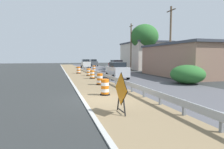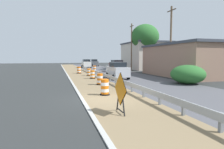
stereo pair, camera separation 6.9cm
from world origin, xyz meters
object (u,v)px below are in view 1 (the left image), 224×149
(traffic_barrel_close, at_px, (100,80))
(car_mid_far_lane, at_px, (117,66))
(traffic_barrel_far, at_px, (89,72))
(car_trailing_near_lane, at_px, (94,63))
(traffic_barrel_farthest, at_px, (94,69))
(car_lead_far_lane, at_px, (117,70))
(utility_pole_mid, at_px, (131,46))
(utility_pole_near, at_px, (170,41))
(traffic_barrel_nearest, at_px, (105,88))
(traffic_barrel_farther, at_px, (78,70))
(warning_sign_diamond, at_px, (121,91))
(traffic_barrel_mid, at_px, (92,75))
(car_lead_near_lane, at_px, (86,63))

(traffic_barrel_close, height_order, car_mid_far_lane, car_mid_far_lane)
(traffic_barrel_far, xyz_separation_m, car_trailing_near_lane, (6.30, 29.38, 0.53))
(traffic_barrel_farthest, distance_m, car_lead_far_lane, 11.70)
(traffic_barrel_farthest, bearing_deg, utility_pole_mid, 12.77)
(traffic_barrel_far, relative_size, car_mid_far_lane, 0.21)
(utility_pole_near, bearing_deg, traffic_barrel_nearest, -140.53)
(traffic_barrel_farther, bearing_deg, traffic_barrel_nearest, -90.82)
(traffic_barrel_close, relative_size, utility_pole_mid, 0.12)
(car_lead_far_lane, bearing_deg, warning_sign_diamond, 162.85)
(utility_pole_near, bearing_deg, traffic_barrel_farther, 137.23)
(car_trailing_near_lane, height_order, utility_pole_mid, utility_pole_mid)
(traffic_barrel_close, distance_m, traffic_barrel_farther, 13.37)
(traffic_barrel_farther, xyz_separation_m, traffic_barrel_farthest, (3.08, 3.00, 0.02))
(utility_pole_near, bearing_deg, car_lead_far_lane, 172.25)
(traffic_barrel_mid, distance_m, utility_pole_near, 10.57)
(car_trailing_near_lane, xyz_separation_m, utility_pole_near, (3.13, -34.66, 3.57))
(car_trailing_near_lane, height_order, car_lead_far_lane, car_trailing_near_lane)
(car_trailing_near_lane, distance_m, car_mid_far_lane, 23.70)
(traffic_barrel_nearest, height_order, car_trailing_near_lane, car_trailing_near_lane)
(car_lead_near_lane, height_order, utility_pole_near, utility_pole_near)
(traffic_barrel_farthest, bearing_deg, traffic_barrel_close, -99.00)
(warning_sign_diamond, bearing_deg, traffic_barrel_nearest, -96.04)
(warning_sign_diamond, xyz_separation_m, car_lead_far_lane, (4.29, 14.02, -0.04))
(warning_sign_diamond, relative_size, utility_pole_mid, 0.21)
(traffic_barrel_mid, bearing_deg, car_lead_far_lane, -12.93)
(traffic_barrel_farther, relative_size, utility_pole_mid, 0.12)
(car_lead_near_lane, bearing_deg, traffic_barrel_nearest, 174.06)
(traffic_barrel_farthest, distance_m, utility_pole_mid, 8.98)
(traffic_barrel_nearest, relative_size, traffic_barrel_mid, 1.09)
(traffic_barrel_nearest, bearing_deg, traffic_barrel_farther, 89.18)
(utility_pole_mid, bearing_deg, utility_pole_near, -91.84)
(car_mid_far_lane, bearing_deg, traffic_barrel_farther, -78.02)
(traffic_barrel_close, bearing_deg, traffic_barrel_far, 87.29)
(traffic_barrel_far, bearing_deg, utility_pole_mid, 42.44)
(traffic_barrel_mid, bearing_deg, traffic_barrel_far, 87.37)
(traffic_barrel_nearest, height_order, car_lead_near_lane, car_lead_near_lane)
(traffic_barrel_nearest, xyz_separation_m, car_lead_far_lane, (3.95, 9.65, 0.50))
(traffic_barrel_farthest, height_order, utility_pole_mid, utility_pole_mid)
(traffic_barrel_farthest, bearing_deg, traffic_barrel_nearest, -98.91)
(car_mid_far_lane, height_order, utility_pole_near, utility_pole_near)
(traffic_barrel_mid, bearing_deg, warning_sign_diamond, -95.25)
(traffic_barrel_mid, relative_size, traffic_barrel_far, 0.98)
(utility_pole_near, xyz_separation_m, utility_pole_mid, (0.46, 14.33, 0.14))
(traffic_barrel_farther, height_order, traffic_barrel_farthest, traffic_barrel_farthest)
(traffic_barrel_nearest, relative_size, car_mid_far_lane, 0.23)
(traffic_barrel_farther, bearing_deg, utility_pole_near, -42.77)
(traffic_barrel_nearest, relative_size, traffic_barrel_farther, 1.03)
(traffic_barrel_farthest, bearing_deg, car_trailing_near_lane, 79.38)
(traffic_barrel_mid, height_order, utility_pole_mid, utility_pole_mid)
(warning_sign_diamond, height_order, traffic_barrel_far, warning_sign_diamond)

